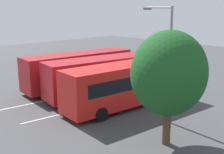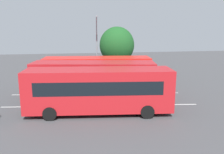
{
  "view_description": "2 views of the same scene",
  "coord_description": "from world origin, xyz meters",
  "px_view_note": "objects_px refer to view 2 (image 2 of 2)",
  "views": [
    {
      "loc": [
        -15.59,
        -17.43,
        7.3
      ],
      "look_at": [
        0.45,
        -0.83,
        1.72
      ],
      "focal_mm": 46.9,
      "sensor_mm": 36.0,
      "label": 1
    },
    {
      "loc": [
        1.9,
        19.4,
        6.14
      ],
      "look_at": [
        -1.46,
        -1.46,
        1.62
      ],
      "focal_mm": 37.66,
      "sensor_mm": 36.0,
      "label": 2
    }
  ],
  "objects_px": {
    "bus_far_left": "(97,72)",
    "bus_center_right": "(98,89)",
    "bus_center_left": "(93,79)",
    "depot_tree": "(117,45)",
    "street_lamp": "(97,44)"
  },
  "relations": [
    {
      "from": "street_lamp",
      "to": "bus_far_left",
      "type": "bearing_deg",
      "value": -0.71
    },
    {
      "from": "bus_far_left",
      "to": "street_lamp",
      "type": "xyz_separation_m",
      "value": [
        -0.37,
        -3.67,
        2.46
      ]
    },
    {
      "from": "depot_tree",
      "to": "bus_center_right",
      "type": "bearing_deg",
      "value": 73.8
    },
    {
      "from": "bus_center_right",
      "to": "bus_center_left",
      "type": "bearing_deg",
      "value": -82.49
    },
    {
      "from": "bus_center_left",
      "to": "bus_center_right",
      "type": "height_order",
      "value": "same"
    },
    {
      "from": "bus_center_left",
      "to": "depot_tree",
      "type": "xyz_separation_m",
      "value": [
        -3.64,
        -8.8,
        2.16
      ]
    },
    {
      "from": "bus_center_left",
      "to": "depot_tree",
      "type": "height_order",
      "value": "depot_tree"
    },
    {
      "from": "bus_center_left",
      "to": "street_lamp",
      "type": "xyz_separation_m",
      "value": [
        -0.99,
        -6.76,
        2.46
      ]
    },
    {
      "from": "bus_center_left",
      "to": "bus_far_left",
      "type": "bearing_deg",
      "value": -91.74
    },
    {
      "from": "bus_far_left",
      "to": "bus_center_right",
      "type": "xyz_separation_m",
      "value": [
        0.53,
        6.52,
        0.0
      ]
    },
    {
      "from": "bus_center_right",
      "to": "street_lamp",
      "type": "relative_size",
      "value": 1.43
    },
    {
      "from": "bus_center_left",
      "to": "depot_tree",
      "type": "relative_size",
      "value": 1.71
    },
    {
      "from": "bus_far_left",
      "to": "street_lamp",
      "type": "height_order",
      "value": "street_lamp"
    },
    {
      "from": "bus_center_left",
      "to": "bus_center_right",
      "type": "xyz_separation_m",
      "value": [
        -0.09,
        3.43,
        0.0
      ]
    },
    {
      "from": "depot_tree",
      "to": "bus_far_left",
      "type": "bearing_deg",
      "value": 62.11
    }
  ]
}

